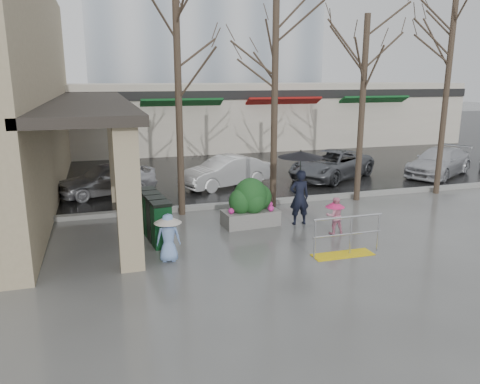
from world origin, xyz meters
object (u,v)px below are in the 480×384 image
car_c (331,165)px  car_d (439,162)px  tree_midwest (275,51)px  car_a (107,179)px  planter (251,203)px  tree_mideast (365,64)px  child_blue (168,233)px  tree_west (177,54)px  child_pink (335,213)px  tree_east (451,49)px  woman (300,178)px  news_boxes (154,216)px  handrail (346,241)px  car_b (226,172)px

car_c → car_d: same height
tree_midwest → car_a: (-5.49, 3.44, -4.60)m
planter → car_c: (5.51, 5.36, -0.07)m
tree_mideast → planter: (-4.69, -1.75, -4.16)m
car_d → tree_midwest: bearing=-102.6°
child_blue → tree_west: bearing=-95.8°
child_blue → car_d: 14.98m
car_a → tree_midwest: bearing=38.3°
tree_mideast → child_pink: (-2.62, -3.22, -4.25)m
tree_west → child_pink: bearing=-39.7°
tree_east → child_pink: bearing=-152.2°
tree_midwest → woman: size_ratio=3.03×
planter → news_boxes: bearing=-174.3°
tree_mideast → car_d: tree_mideast is taller
tree_west → news_boxes: (-1.13, -2.04, -4.46)m
child_pink → car_c: car_c is taller
handrail → car_a: car_a is taller
child_blue → planter: planter is taller
tree_west → car_a: size_ratio=1.84×
child_pink → handrail: bearing=77.4°
car_d → tree_west: bearing=-106.9°
planter → car_b: bearing=83.4°
child_blue → car_b: car_b is taller
tree_midwest → tree_mideast: 3.32m
woman → tree_west: bearing=-29.2°
tree_east → planter: tree_east is taller
tree_mideast → car_d: bearing=25.6°
handrail → planter: (-1.55, 3.05, 0.33)m
car_b → tree_east: bearing=45.1°
tree_east → car_d: tree_east is taller
tree_east → woman: tree_east is taller
news_boxes → car_a: size_ratio=0.61×
child_blue → woman: bearing=-148.3°
woman → car_d: 10.38m
tree_east → planter: size_ratio=4.12×
tree_midwest → child_blue: 7.31m
tree_midwest → tree_east: (6.80, -0.00, 0.15)m
planter → car_c: bearing=44.2°
child_pink → planter: (-2.07, 1.47, 0.09)m
car_b → tree_midwest: bearing=-7.6°
planter → child_pink: bearing=-35.5°
car_c → car_d: size_ratio=1.04×
tree_midwest → tree_mideast: size_ratio=1.08×
tree_east → car_b: (-7.59, 3.44, -4.75)m
child_pink → car_b: size_ratio=0.28×
handrail → car_b: 8.29m
child_blue → car_c: 11.22m
car_a → car_c: (9.61, 0.17, 0.00)m
tree_mideast → car_b: size_ratio=1.70×
planter → news_boxes: 2.96m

